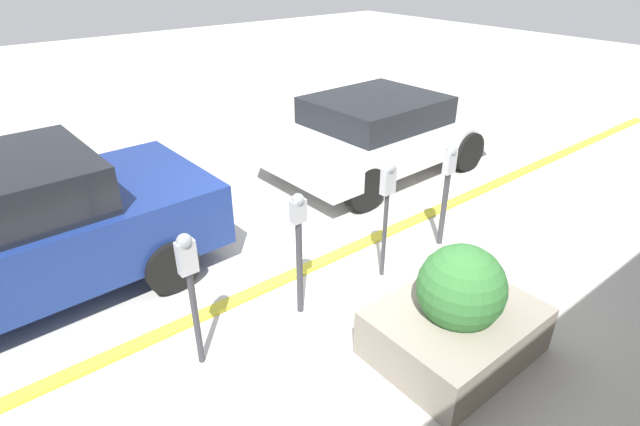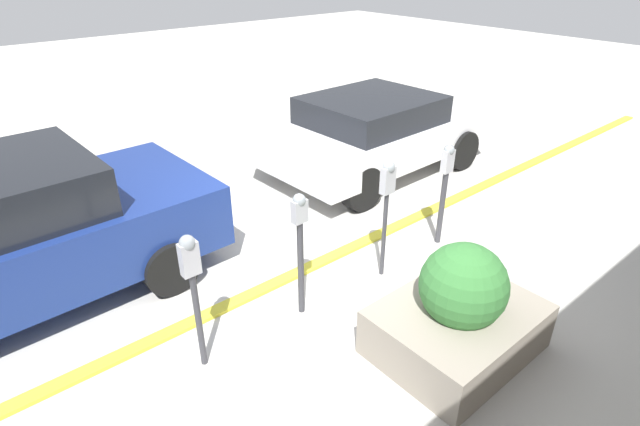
# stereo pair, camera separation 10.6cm
# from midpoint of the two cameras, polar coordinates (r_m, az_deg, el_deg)

# --- Properties ---
(ground_plane) EXTENTS (40.00, 40.00, 0.00)m
(ground_plane) POSITION_cam_midpoint_polar(r_m,az_deg,el_deg) (6.07, -0.45, -6.79)
(ground_plane) COLOR beige
(curb_strip) EXTENTS (19.00, 0.16, 0.04)m
(curb_strip) POSITION_cam_midpoint_polar(r_m,az_deg,el_deg) (6.11, -0.92, -6.30)
(curb_strip) COLOR gold
(curb_strip) RESTS_ON ground_plane
(parking_meter_nearest) EXTENTS (0.16, 0.14, 1.40)m
(parking_meter_nearest) POSITION_cam_midpoint_polar(r_m,az_deg,el_deg) (4.44, -14.05, -6.91)
(parking_meter_nearest) COLOR #38383D
(parking_meter_nearest) RESTS_ON ground_plane
(parking_meter_second) EXTENTS (0.15, 0.13, 1.40)m
(parking_meter_second) POSITION_cam_midpoint_polar(r_m,az_deg,el_deg) (4.97, -1.83, -2.69)
(parking_meter_second) COLOR #38383D
(parking_meter_second) RESTS_ON ground_plane
(parking_meter_middle) EXTENTS (0.16, 0.14, 1.46)m
(parking_meter_middle) POSITION_cam_midpoint_polar(r_m,az_deg,el_deg) (5.55, 8.25, 2.24)
(parking_meter_middle) COLOR #38383D
(parking_meter_middle) RESTS_ON ground_plane
(parking_meter_fourth) EXTENTS (0.16, 0.13, 1.36)m
(parking_meter_fourth) POSITION_cam_midpoint_polar(r_m,az_deg,el_deg) (6.44, 14.79, 3.44)
(parking_meter_fourth) COLOR #38383D
(parking_meter_fourth) RESTS_ON ground_plane
(planter_box) EXTENTS (1.52, 1.17, 1.16)m
(planter_box) POSITION_cam_midpoint_polar(r_m,az_deg,el_deg) (4.94, 15.96, -11.18)
(planter_box) COLOR gray
(planter_box) RESTS_ON ground_plane
(parked_car_front) EXTENTS (4.31, 2.12, 1.58)m
(parked_car_front) POSITION_cam_midpoint_polar(r_m,az_deg,el_deg) (6.18, -31.87, -1.95)
(parked_car_front) COLOR navy
(parked_car_front) RESTS_ON ground_plane
(parked_car_middle) EXTENTS (3.97, 2.07, 1.33)m
(parked_car_middle) POSITION_cam_midpoint_polar(r_m,az_deg,el_deg) (8.59, 7.18, 9.21)
(parked_car_middle) COLOR silver
(parked_car_middle) RESTS_ON ground_plane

